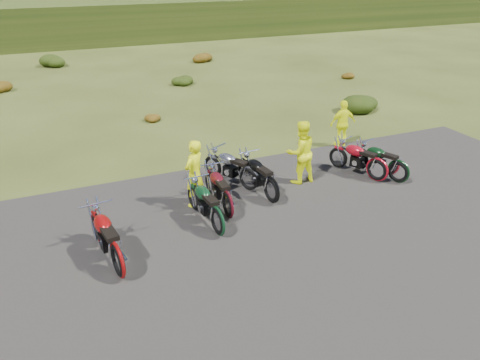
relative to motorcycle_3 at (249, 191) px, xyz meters
name	(u,v)px	position (x,y,z in m)	size (l,w,h in m)	color
ground	(256,229)	(-0.67, -1.92, 0.00)	(300.00, 300.00, 0.00)	#384115
gravel_pad	(296,275)	(-0.67, -3.92, 0.00)	(20.00, 12.00, 0.04)	black
hill_slope	(69,16)	(-0.67, 48.08, 0.00)	(300.00, 46.00, 3.00)	#293C14
shrub_3	(54,59)	(-3.97, 19.98, 0.46)	(1.56, 1.56, 0.92)	#1F2F0B
shrub_4	(151,116)	(-1.07, 7.28, 0.23)	(0.77, 0.77, 0.45)	#65320C
shrub_5	(182,79)	(1.83, 12.58, 0.31)	(1.03, 1.03, 0.61)	#1F2F0B
shrub_6	(201,56)	(4.73, 17.88, 0.38)	(1.30, 1.30, 0.77)	#65320C
shrub_7	(361,100)	(7.63, 5.18, 0.46)	(1.56, 1.56, 0.92)	#1F2F0B
shrub_8	(345,74)	(10.53, 10.48, 0.23)	(0.77, 0.77, 0.45)	#65320C
motorcycle_1	(120,277)	(-4.08, -2.54, 0.00)	(2.23, 0.74, 1.17)	maroon
motorcycle_2	(218,235)	(-1.64, -1.83, 0.00)	(2.06, 0.69, 1.08)	#0D3218
motorcycle_3	(249,191)	(0.00, 0.00, 0.00)	(2.08, 0.69, 1.09)	#9A9A9E
motorcycle_4	(228,218)	(-1.11, -1.16, 0.00)	(2.02, 0.67, 1.06)	#4B0C14
motorcycle_5	(271,203)	(0.26, -0.87, 0.00)	(2.10, 0.70, 1.10)	black
motorcycle_6	(376,181)	(3.72, -0.89, 0.00)	(2.03, 0.68, 1.06)	#9F0B19
motorcycle_7	(397,183)	(4.22, -1.22, 0.00)	(1.97, 0.66, 1.03)	black
person_middle	(194,175)	(-1.66, -0.20, 0.91)	(0.66, 0.43, 1.82)	#E5EF0C
person_right_a	(300,153)	(1.59, -0.04, 0.93)	(0.90, 0.70, 1.86)	#E5EF0C
person_right_b	(343,124)	(4.41, 1.94, 0.81)	(0.95, 0.40, 1.62)	#E5EF0C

